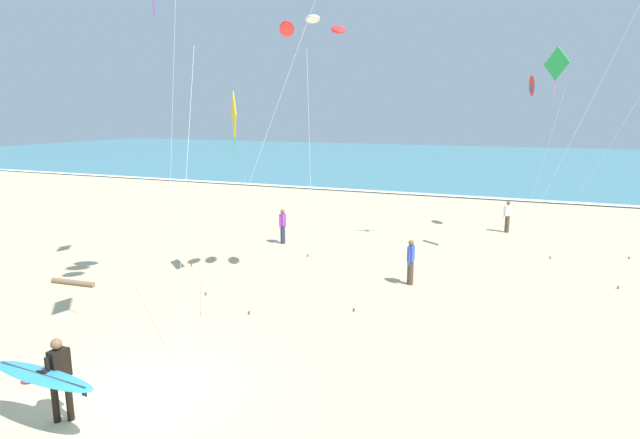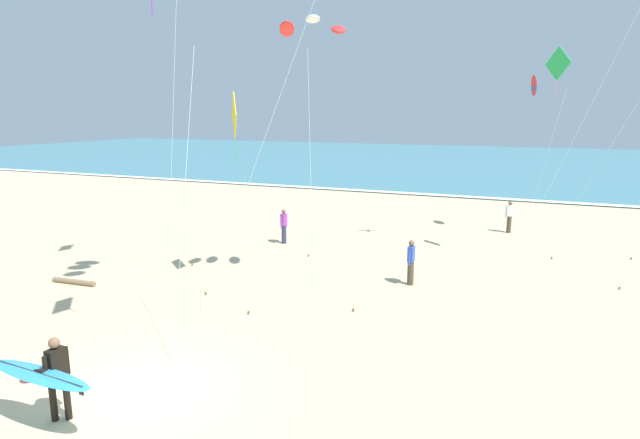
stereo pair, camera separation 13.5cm
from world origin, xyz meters
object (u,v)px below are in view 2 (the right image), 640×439
(kite_diamond_golden_mid, at_px, (234,119))
(kite_diamond_emerald_far, at_px, (560,70))
(surfer_lead, at_px, (48,374))
(bystander_purple_top, at_px, (284,226))
(beach_ball, at_px, (27,376))
(kite_arc_ivory_low, at_px, (313,27))
(driftwood_log, at_px, (74,282))
(bystander_white_top, at_px, (509,217))
(kite_delta_scarlet_distant, at_px, (535,87))
(bystander_blue_top, at_px, (411,262))

(kite_diamond_golden_mid, bearing_deg, kite_diamond_emerald_far, 35.37)
(kite_diamond_emerald_far, bearing_deg, surfer_lead, -118.97)
(kite_diamond_golden_mid, distance_m, bystander_purple_top, 7.63)
(kite_diamond_golden_mid, xyz_separation_m, beach_ball, (-0.78, -7.67, -5.52))
(kite_diamond_emerald_far, xyz_separation_m, kite_arc_ivory_low, (-7.18, -6.41, 1.05))
(driftwood_log, bearing_deg, bystander_white_top, 46.81)
(surfer_lead, bearing_deg, bystander_white_top, 71.26)
(beach_ball, bearing_deg, kite_diamond_emerald_far, 54.18)
(kite_delta_scarlet_distant, distance_m, bystander_white_top, 6.29)
(bystander_blue_top, xyz_separation_m, beach_ball, (-6.29, -9.90, -0.67))
(kite_arc_ivory_low, distance_m, bystander_white_top, 14.94)
(kite_arc_ivory_low, bearing_deg, surfer_lead, -98.93)
(kite_diamond_golden_mid, bearing_deg, bystander_white_top, 55.93)
(kite_delta_scarlet_distant, xyz_separation_m, bystander_white_top, (-0.71, 0.23, -6.24))
(bystander_blue_top, xyz_separation_m, bystander_white_top, (2.66, 9.86, 0.00))
(bystander_blue_top, relative_size, beach_ball, 5.68)
(surfer_lead, height_order, kite_arc_ivory_low, kite_arc_ivory_low)
(kite_diamond_emerald_far, bearing_deg, beach_ball, -125.82)
(kite_arc_ivory_low, height_order, beach_ball, kite_arc_ivory_low)
(bystander_white_top, height_order, driftwood_log, bystander_white_top)
(surfer_lead, distance_m, bystander_white_top, 21.88)
(kite_arc_ivory_low, height_order, bystander_purple_top, kite_arc_ivory_low)
(kite_diamond_emerald_far, distance_m, beach_ball, 19.42)
(kite_arc_ivory_low, distance_m, driftwood_log, 11.83)
(bystander_white_top, xyz_separation_m, driftwood_log, (-13.48, -14.36, -0.72))
(bystander_white_top, bearing_deg, bystander_purple_top, -145.98)
(kite_delta_scarlet_distant, xyz_separation_m, beach_ball, (-9.66, -19.52, -6.92))
(kite_delta_scarlet_distant, distance_m, bystander_purple_top, 13.30)
(kite_arc_ivory_low, bearing_deg, kite_delta_scarlet_distant, 60.92)
(kite_diamond_golden_mid, bearing_deg, kite_arc_ivory_low, 11.45)
(kite_arc_ivory_low, distance_m, bystander_blue_top, 8.36)
(kite_arc_ivory_low, xyz_separation_m, bystander_purple_top, (-3.75, 5.25, -7.64))
(kite_arc_ivory_low, distance_m, kite_delta_scarlet_distant, 13.04)
(kite_diamond_emerald_far, height_order, bystander_purple_top, kite_diamond_emerald_far)
(kite_delta_scarlet_distant, relative_size, bystander_white_top, 4.77)
(bystander_purple_top, bearing_deg, beach_ball, -88.32)
(kite_diamond_emerald_far, bearing_deg, kite_diamond_golden_mid, -144.63)
(surfer_lead, xyz_separation_m, kite_diamond_emerald_far, (8.62, 15.57, 6.36))
(kite_diamond_emerald_far, height_order, kite_arc_ivory_low, kite_arc_ivory_low)
(surfer_lead, xyz_separation_m, beach_ball, (-1.92, 0.97, -0.91))
(surfer_lead, relative_size, bystander_white_top, 1.63)
(surfer_lead, height_order, kite_diamond_emerald_far, kite_diamond_emerald_far)
(bystander_blue_top, xyz_separation_m, driftwood_log, (-10.82, -4.50, -0.72))
(kite_diamond_emerald_far, bearing_deg, bystander_blue_top, -132.09)
(surfer_lead, xyz_separation_m, driftwood_log, (-6.45, 6.37, -0.96))
(kite_diamond_golden_mid, relative_size, bystander_white_top, 4.11)
(surfer_lead, height_order, driftwood_log, surfer_lead)
(bystander_purple_top, bearing_deg, surfer_lead, -80.89)
(kite_diamond_emerald_far, bearing_deg, kite_delta_scarlet_distant, 100.19)
(kite_delta_scarlet_distant, relative_size, driftwood_log, 4.36)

